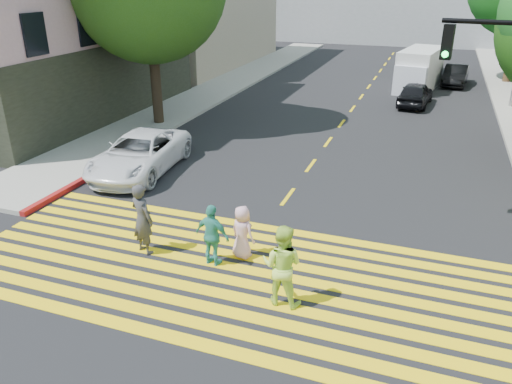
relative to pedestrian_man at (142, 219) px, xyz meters
The scene contains 15 objects.
ground 3.01m from the pedestrian_man, 31.15° to the right, with size 120.00×120.00×0.00m, color black.
sidewalk_left 21.41m from the pedestrian_man, 106.42° to the left, with size 3.00×40.00×0.15m, color gray.
curb_red 6.40m from the pedestrian_man, 134.55° to the left, with size 0.20×8.00×0.16m, color maroon.
crosswalk 2.63m from the pedestrian_man, ahead, with size 13.40×5.30×0.01m.
lane_line 21.18m from the pedestrian_man, 83.34° to the left, with size 0.12×34.40×0.01m.
building_left_pink 17.53m from the pedestrian_man, 142.18° to the left, with size 12.10×14.10×11.00m.
pedestrian_man is the anchor object (origin of this frame).
pedestrian_woman 3.98m from the pedestrian_man, 12.47° to the right, with size 0.89×0.70×1.84m, color #C1E951.
pedestrian_child 2.51m from the pedestrian_man, 14.29° to the left, with size 0.67×0.44×1.38m, color #DCA4B6.
pedestrian_extra 1.88m from the pedestrian_man, ahead, with size 0.92×0.38×1.57m, color teal.
white_sedan 5.78m from the pedestrian_man, 122.77° to the left, with size 2.26×4.91×1.36m, color silver.
dark_car_near 19.15m from the pedestrian_man, 73.49° to the left, with size 1.51×3.75×1.28m, color black.
silver_car 29.69m from the pedestrian_man, 79.36° to the left, with size 2.00×4.93×1.43m, color #BCBCBC.
dark_car_parked 25.92m from the pedestrian_man, 73.18° to the left, with size 1.34×3.85×1.27m, color black.
white_van 23.30m from the pedestrian_man, 76.81° to the left, with size 2.66×5.28×2.38m.
Camera 1 is at (3.94, -7.96, 6.50)m, focal length 35.00 mm.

